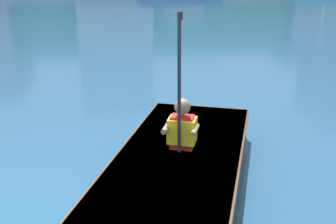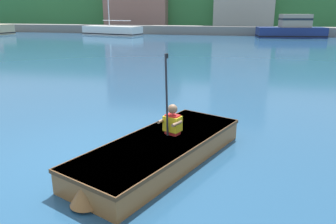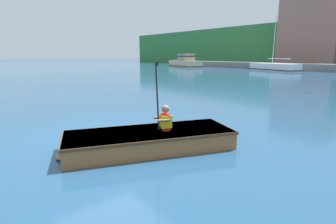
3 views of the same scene
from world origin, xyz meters
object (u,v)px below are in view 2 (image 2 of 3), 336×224
Objects in this scene: moored_boat_dock_west_inner at (292,29)px; person_paddler at (172,120)px; moored_boat_dock_center_far at (112,31)px; rowboat_foreground at (159,150)px.

moored_boat_dock_west_inner is 30.03m from person_paddler.
moored_boat_dock_west_inner is 4.65× the size of person_paddler.
moored_boat_dock_center_far is at bearing -177.00° from moored_boat_dock_west_inner.
person_paddler is at bearing 68.81° from rowboat_foreground.
person_paddler is at bearing -99.73° from moored_boat_dock_west_inner.
moored_boat_dock_west_inner is 1.79× the size of rowboat_foreground.
moored_boat_dock_west_inner is at bearing 3.00° from moored_boat_dock_center_far.
person_paddler is (13.45, -28.63, 0.20)m from moored_boat_dock_center_far.
person_paddler is (-5.08, -29.60, -0.17)m from moored_boat_dock_west_inner.
moored_boat_dock_center_far reaches higher than moored_boat_dock_west_inner.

